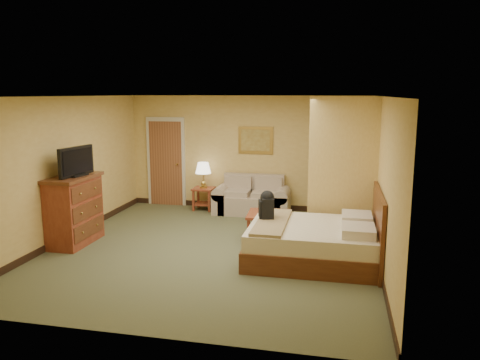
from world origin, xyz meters
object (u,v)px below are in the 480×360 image
(loveseat, at_px, (252,201))
(dresser, at_px, (74,210))
(bed, at_px, (319,242))
(coffee_table, at_px, (269,221))

(loveseat, distance_m, dresser, 3.88)
(bed, bearing_deg, dresser, -179.69)
(bed, bearing_deg, loveseat, 120.25)
(dresser, bearing_deg, coffee_table, 16.16)
(loveseat, height_order, coffee_table, loveseat)
(loveseat, relative_size, bed, 0.79)
(loveseat, bearing_deg, coffee_table, -70.21)
(coffee_table, relative_size, bed, 0.38)
(loveseat, xyz_separation_m, bed, (1.60, -2.75, 0.04))
(coffee_table, xyz_separation_m, dresser, (-3.34, -0.97, 0.27))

